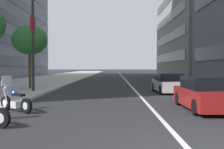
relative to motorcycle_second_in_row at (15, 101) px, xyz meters
name	(u,v)px	position (x,y,z in m)	size (l,w,h in m)	color
sidewalk_right_plaza	(42,80)	(24.62, 5.35, -0.36)	(160.00, 9.73, 0.15)	#B2ADA3
lane_centre_stripe	(125,79)	(29.62, -5.69, -0.43)	(110.00, 0.16, 0.01)	silver
motorcycle_second_in_row	(15,101)	(0.00, 0.00, 0.00)	(1.35, 1.70, 1.46)	black
car_mid_block_traffic	(206,94)	(0.54, -7.98, 0.24)	(4.29, 1.89, 1.42)	maroon
car_approaching_light	(169,83)	(8.43, -7.96, 0.22)	(4.19, 1.91, 1.38)	beige
street_lamp_with_banners	(37,17)	(8.14, 1.37, 4.90)	(1.26, 2.14, 8.80)	#232326
street_tree_by_lamp_post	(30,40)	(10.57, 2.62, 3.53)	(2.76, 2.76, 5.00)	#473323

